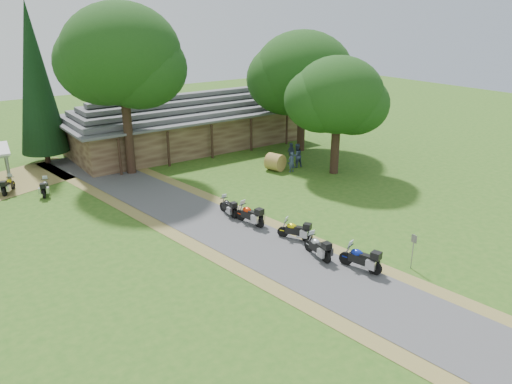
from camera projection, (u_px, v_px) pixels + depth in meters
ground at (313, 271)px, 23.93m from camera, size 120.00×120.00×0.00m
driveway at (257, 244)px, 26.71m from camera, size 51.95×51.95×0.00m
lodge at (186, 120)px, 44.69m from camera, size 21.40×9.40×4.90m
motorcycle_row_a at (361, 257)px, 23.85m from camera, size 1.16×2.07×1.35m
motorcycle_row_b at (318, 246)px, 25.09m from camera, size 0.76×1.87×1.25m
motorcycle_row_c at (295, 229)px, 27.03m from camera, size 1.38×1.83×1.22m
motorcycle_row_d at (250, 214)px, 28.95m from camera, size 1.00×2.03×1.33m
motorcycle_row_e at (228, 206)px, 30.30m from camera, size 0.63×1.72×1.16m
motorcycle_carport_a at (8, 184)px, 33.95m from camera, size 1.38×1.78×1.19m
motorcycle_carport_b at (45, 187)px, 33.57m from camera, size 1.13×1.79×1.17m
person_a at (291, 160)px, 38.19m from camera, size 0.56×0.42×1.87m
person_b at (297, 153)px, 39.27m from camera, size 0.67×0.50×2.24m
person_c at (291, 152)px, 40.11m from camera, size 0.51×0.65×2.07m
hay_bale at (275, 162)px, 38.64m from camera, size 1.64×1.57×1.33m
sign_post at (413, 252)px, 23.90m from camera, size 0.32×0.05×1.80m
oak_lodge_left at (123, 79)px, 35.76m from camera, size 8.48×8.48×14.26m
oak_lodge_right at (302, 89)px, 42.50m from camera, size 8.48×8.48×10.77m
oak_driveway at (337, 111)px, 36.60m from camera, size 6.62×6.62×9.61m
cedar_near at (37, 85)px, 38.60m from camera, size 3.67×3.67×12.60m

